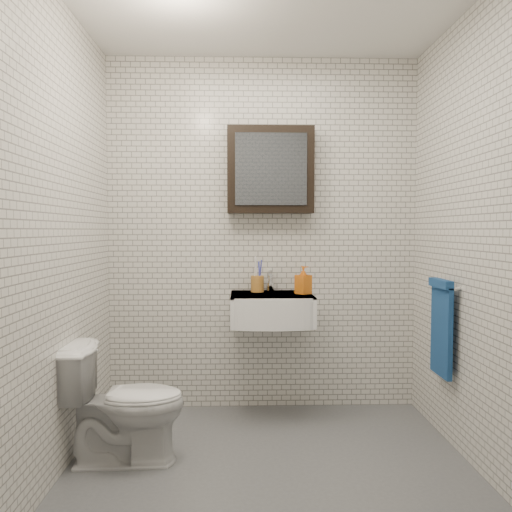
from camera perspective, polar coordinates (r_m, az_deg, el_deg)
name	(u,v)px	position (r m, az deg, el deg)	size (l,w,h in m)	color
ground	(271,471)	(2.88, 1.69, -23.39)	(2.20, 2.00, 0.01)	#52545B
room_shell	(271,194)	(2.58, 1.74, 7.05)	(2.22, 2.02, 2.51)	silver
washbasin	(272,309)	(3.35, 1.83, -6.05)	(0.55, 0.50, 0.20)	white
faucet	(270,282)	(3.53, 1.64, -2.96)	(0.06, 0.20, 0.15)	silver
mirror_cabinet	(270,170)	(3.53, 1.66, 9.77)	(0.60, 0.15, 0.60)	black
towel_rail	(442,323)	(3.21, 20.44, -7.23)	(0.09, 0.30, 0.58)	silver
toothbrush_cup	(257,283)	(3.49, 0.16, -3.10)	(0.12, 0.12, 0.25)	#B1742C
soap_bottle	(303,280)	(3.39, 5.42, -2.75)	(0.09, 0.09, 0.19)	orange
toilet	(125,402)	(2.96, -14.78, -15.87)	(0.37, 0.65, 0.66)	white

